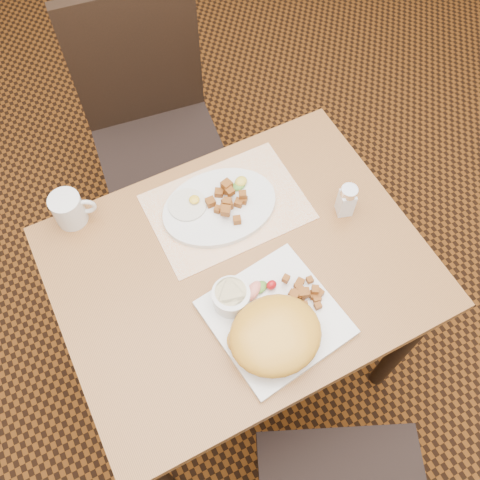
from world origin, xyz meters
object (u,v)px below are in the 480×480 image
(chair_far, at_px, (153,123))
(plate_square, at_px, (275,318))
(salt_shaker, at_px, (347,200))
(table, at_px, (240,283))
(coffee_mug, at_px, (69,209))
(plate_oval, at_px, (220,207))

(chair_far, bearing_deg, plate_square, 95.90)
(chair_far, xyz_separation_m, salt_shaker, (0.28, -0.69, 0.26))
(table, relative_size, plate_square, 3.21)
(coffee_mug, bearing_deg, plate_square, -55.46)
(chair_far, height_order, plate_square, chair_far)
(plate_square, xyz_separation_m, salt_shaker, (0.31, 0.18, 0.04))
(chair_far, relative_size, coffee_mug, 8.83)
(table, xyz_separation_m, coffee_mug, (-0.32, 0.32, 0.15))
(chair_far, distance_m, plate_square, 0.90)
(table, bearing_deg, plate_oval, 81.19)
(plate_square, bearing_deg, salt_shaker, 30.60)
(coffee_mug, bearing_deg, salt_shaker, -25.29)
(plate_square, bearing_deg, coffee_mug, 124.54)
(plate_square, xyz_separation_m, plate_oval, (0.02, 0.33, 0.00))
(plate_oval, bearing_deg, plate_square, -93.31)
(chair_far, distance_m, coffee_mug, 0.59)
(table, bearing_deg, salt_shaker, 3.25)
(plate_square, bearing_deg, plate_oval, 86.69)
(plate_oval, distance_m, coffee_mug, 0.38)
(plate_square, distance_m, salt_shaker, 0.36)
(plate_oval, height_order, coffee_mug, coffee_mug)
(salt_shaker, distance_m, coffee_mug, 0.70)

